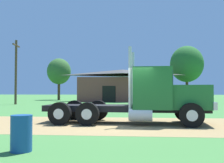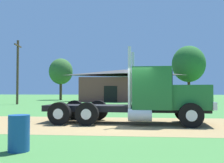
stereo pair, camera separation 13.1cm
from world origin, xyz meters
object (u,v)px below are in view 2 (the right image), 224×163
truck_foreground_white (150,97)px  steel_barrel (19,133)px  shed_building (124,86)px  utility_pole_near (18,70)px

truck_foreground_white → steel_barrel: size_ratio=8.58×
steel_barrel → shed_building: 33.34m
truck_foreground_white → steel_barrel: 7.03m
shed_building → utility_pole_near: size_ratio=1.87×
steel_barrel → utility_pole_near: size_ratio=0.12×
truck_foreground_white → steel_barrel: bearing=-119.6°
truck_foreground_white → shed_building: (-2.85, 27.21, 1.05)m
truck_foreground_white → steel_barrel: (-3.45, -6.08, -0.75)m
steel_barrel → utility_pole_near: bearing=115.5°
shed_building → utility_pole_near: bearing=-137.6°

